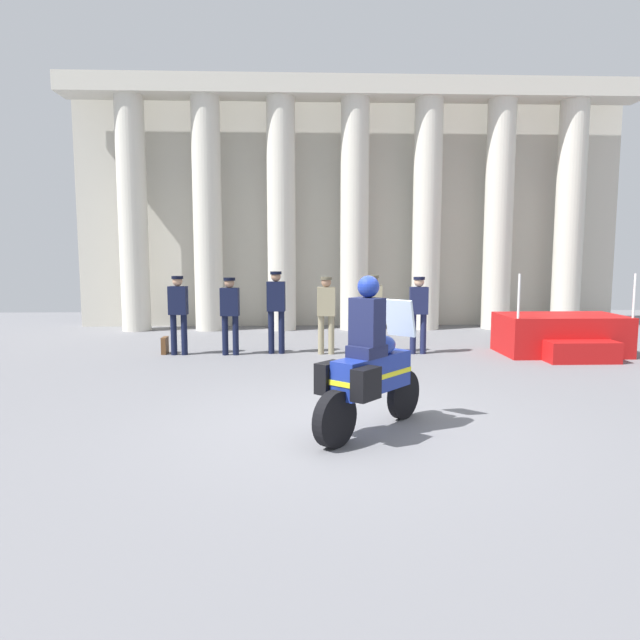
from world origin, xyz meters
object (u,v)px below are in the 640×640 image
object	(u,v)px
officer_in_row_4	(373,308)
motorcycle_with_rider	(369,368)
officer_in_row_3	(326,309)
officer_in_row_2	(276,305)
reviewing_stand	(562,336)
officer_in_row_5	(419,309)
officer_in_row_0	(178,309)
officer_in_row_1	(230,310)
briefcase_on_ground	(165,345)

from	to	relation	value
officer_in_row_4	motorcycle_with_rider	world-z (taller)	motorcycle_with_rider
officer_in_row_3	motorcycle_with_rider	size ratio (longest dim) A/B	0.87
officer_in_row_2	motorcycle_with_rider	world-z (taller)	motorcycle_with_rider
reviewing_stand	motorcycle_with_rider	bearing A→B (deg)	-132.83
officer_in_row_3	motorcycle_with_rider	xyz separation A→B (m)	(0.23, -5.41, -0.18)
officer_in_row_2	officer_in_row_5	world-z (taller)	officer_in_row_2
officer_in_row_4	officer_in_row_5	distance (m)	0.97
officer_in_row_3	officer_in_row_2	bearing A→B (deg)	-1.48
officer_in_row_0	officer_in_row_4	bearing A→B (deg)	-175.17
officer_in_row_1	officer_in_row_5	size ratio (longest dim) A/B	0.99
reviewing_stand	officer_in_row_3	xyz separation A→B (m)	(-5.00, 0.26, 0.57)
reviewing_stand	briefcase_on_ground	distance (m)	8.47
officer_in_row_0	briefcase_on_ground	distance (m)	0.89
officer_in_row_3	officer_in_row_5	world-z (taller)	same
reviewing_stand	briefcase_on_ground	size ratio (longest dim) A/B	7.01
officer_in_row_3	briefcase_on_ground	world-z (taller)	officer_in_row_3
officer_in_row_1	officer_in_row_4	xyz separation A→B (m)	(3.03, 0.06, 0.03)
officer_in_row_2	motorcycle_with_rider	xyz separation A→B (m)	(1.30, -5.53, -0.25)
officer_in_row_0	officer_in_row_3	distance (m)	3.12
officer_in_row_4	motorcycle_with_rider	xyz separation A→B (m)	(-0.77, -5.45, -0.20)
officer_in_row_2	officer_in_row_5	size ratio (longest dim) A/B	1.07
officer_in_row_1	officer_in_row_2	bearing A→B (deg)	-166.77
officer_in_row_2	officer_in_row_5	bearing A→B (deg)	-178.13
officer_in_row_0	officer_in_row_5	size ratio (longest dim) A/B	1.01
officer_in_row_3	briefcase_on_ground	bearing A→B (deg)	1.78
officer_in_row_4	officer_in_row_2	bearing A→B (deg)	2.56
officer_in_row_0	officer_in_row_2	world-z (taller)	officer_in_row_2
reviewing_stand	briefcase_on_ground	bearing A→B (deg)	176.98
officer_in_row_0	officer_in_row_5	distance (m)	5.09
reviewing_stand	officer_in_row_0	xyz separation A→B (m)	(-8.12, 0.30, 0.58)
officer_in_row_2	briefcase_on_ground	xyz separation A→B (m)	(-2.39, 0.07, -0.86)
reviewing_stand	officer_in_row_3	world-z (taller)	reviewing_stand
briefcase_on_ground	officer_in_row_5	bearing A→B (deg)	-2.34
officer_in_row_4	officer_in_row_0	bearing A→B (deg)	4.83
officer_in_row_0	officer_in_row_1	size ratio (longest dim) A/B	1.02
briefcase_on_ground	reviewing_stand	bearing A→B (deg)	-3.02
motorcycle_with_rider	briefcase_on_ground	size ratio (longest dim) A/B	5.28
officer_in_row_0	officer_in_row_1	xyz separation A→B (m)	(1.09, -0.06, -0.02)
officer_in_row_3	motorcycle_with_rider	bearing A→B (deg)	97.26
officer_in_row_0	officer_in_row_3	xyz separation A→B (m)	(3.12, -0.03, -0.02)
officer_in_row_3	officer_in_row_1	bearing A→B (deg)	5.54
reviewing_stand	officer_in_row_2	distance (m)	6.11
officer_in_row_0	officer_in_row_5	bearing A→B (deg)	-176.01
motorcycle_with_rider	officer_in_row_0	bearing A→B (deg)	73.68
briefcase_on_ground	officer_in_row_1	bearing A→B (deg)	-8.33
reviewing_stand	briefcase_on_ground	world-z (taller)	reviewing_stand
officer_in_row_0	motorcycle_with_rider	size ratio (longest dim) A/B	0.88
reviewing_stand	officer_in_row_0	size ratio (longest dim) A/B	1.51
officer_in_row_1	officer_in_row_5	xyz separation A→B (m)	(4.00, -0.01, 0.01)
officer_in_row_0	officer_in_row_1	distance (m)	1.09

